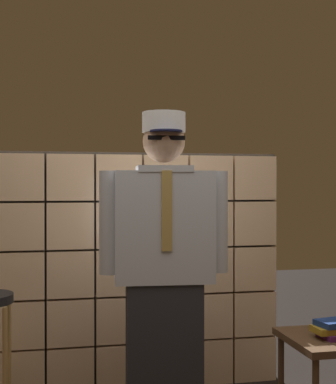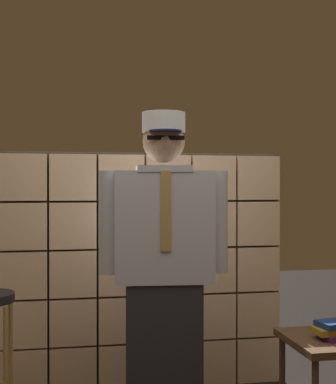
# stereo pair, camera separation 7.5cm
# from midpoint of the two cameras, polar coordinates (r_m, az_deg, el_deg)

# --- Properties ---
(glass_block_wall) EXTENTS (1.98, 0.10, 1.65)m
(glass_block_wall) POSITION_cam_midpoint_polar(r_m,az_deg,el_deg) (3.85, -3.28, -8.24)
(glass_block_wall) COLOR #E0B78C
(glass_block_wall) RESTS_ON ground
(standing_person) EXTENTS (0.72, 0.32, 1.80)m
(standing_person) POSITION_cam_midpoint_polar(r_m,az_deg,el_deg) (3.07, -1.10, -7.94)
(standing_person) COLOR #28282D
(standing_person) RESTS_ON ground
(side_table) EXTENTS (0.52, 0.52, 0.56)m
(side_table) POSITION_cam_midpoint_polar(r_m,az_deg,el_deg) (3.33, 16.16, -15.41)
(side_table) COLOR #513823
(side_table) RESTS_ON ground
(book_stack) EXTENTS (0.26, 0.19, 0.10)m
(book_stack) POSITION_cam_midpoint_polar(r_m,az_deg,el_deg) (3.27, 16.37, -13.42)
(book_stack) COLOR #591E66
(book_stack) RESTS_ON side_table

